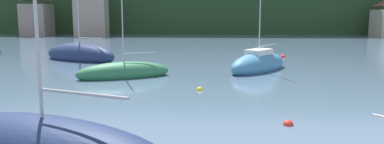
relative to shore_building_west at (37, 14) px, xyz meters
name	(u,v)px	position (x,y,z in m)	size (l,w,h in m)	color
wooded_hillside	(154,2)	(17.35, 32.84, 3.33)	(352.00, 48.30, 32.80)	#264223
shore_building_west	(37,14)	(0.00, 0.00, 0.00)	(5.18, 5.04, 8.41)	gray
shore_building_westcentral	(91,10)	(10.91, -0.88, 0.86)	(6.23, 3.18, 10.13)	gray
sailboat_far_1	(259,64)	(37.18, -42.56, -3.60)	(5.73, 6.77, 8.55)	teal
sailboat_mid_2	(124,72)	(27.94, -46.14, -3.75)	(6.36, 4.32, 8.21)	#2D754C
sailboat_far_6	(80,55)	(21.84, -37.43, -3.59)	(8.16, 5.73, 9.82)	navy
mooring_buoy_near	(200,90)	(33.10, -49.97, -4.08)	(0.36, 0.36, 0.36)	yellow
mooring_buoy_mid	(288,125)	(36.67, -56.29, -4.08)	(0.40, 0.40, 0.40)	red
mooring_buoy_far	(283,57)	(40.54, -33.82, -4.08)	(0.58, 0.58, 0.58)	red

